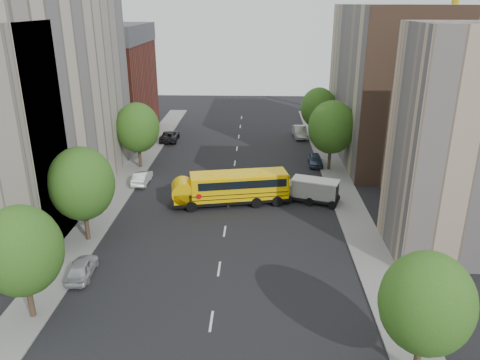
# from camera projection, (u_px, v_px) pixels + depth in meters

# --- Properties ---
(ground) EXTENTS (120.00, 120.00, 0.00)m
(ground) POSITION_uv_depth(u_px,v_px,m) (226.00, 221.00, 41.54)
(ground) COLOR black
(ground) RESTS_ON ground
(sidewalk_left) EXTENTS (3.00, 80.00, 0.12)m
(sidewalk_left) POSITION_uv_depth(u_px,v_px,m) (114.00, 197.00, 46.59)
(sidewalk_left) COLOR slate
(sidewalk_left) RESTS_ON ground
(sidewalk_right) EXTENTS (3.00, 80.00, 0.12)m
(sidewalk_right) POSITION_uv_depth(u_px,v_px,m) (347.00, 200.00, 45.78)
(sidewalk_right) COLOR slate
(sidewalk_right) RESTS_ON ground
(lane_markings) EXTENTS (0.15, 64.00, 0.01)m
(lane_markings) POSITION_uv_depth(u_px,v_px,m) (232.00, 181.00, 50.88)
(lane_markings) COLOR silver
(lane_markings) RESTS_ON ground
(building_left_cream) EXTENTS (10.00, 26.00, 20.00)m
(building_left_cream) POSITION_uv_depth(u_px,v_px,m) (40.00, 95.00, 44.22)
(building_left_cream) COLOR #BAAD96
(building_left_cream) RESTS_ON ground
(building_left_redbrick) EXTENTS (10.00, 15.00, 13.00)m
(building_left_redbrick) POSITION_uv_depth(u_px,v_px,m) (112.00, 91.00, 66.02)
(building_left_redbrick) COLOR maroon
(building_left_redbrick) RESTS_ON ground
(building_right_near) EXTENTS (10.00, 7.00, 17.00)m
(building_right_near) POSITION_uv_depth(u_px,v_px,m) (470.00, 146.00, 33.69)
(building_right_near) COLOR tan
(building_right_near) RESTS_ON ground
(building_right_far) EXTENTS (10.00, 22.00, 18.00)m
(building_right_far) POSITION_uv_depth(u_px,v_px,m) (385.00, 84.00, 56.40)
(building_right_far) COLOR tan
(building_right_far) RESTS_ON ground
(building_right_sidewall) EXTENTS (10.10, 0.30, 18.00)m
(building_right_sidewall) POSITION_uv_depth(u_px,v_px,m) (413.00, 102.00, 46.12)
(building_right_sidewall) COLOR brown
(building_right_sidewall) RESTS_ON ground
(street_tree_0) EXTENTS (4.80, 4.80, 7.41)m
(street_tree_0) POSITION_uv_depth(u_px,v_px,m) (21.00, 251.00, 27.19)
(street_tree_0) COLOR #38281C
(street_tree_0) RESTS_ON ground
(street_tree_1) EXTENTS (5.12, 5.12, 7.90)m
(street_tree_1) POSITION_uv_depth(u_px,v_px,m) (82.00, 184.00, 36.43)
(street_tree_1) COLOR #38281C
(street_tree_1) RESTS_ON ground
(street_tree_2) EXTENTS (4.99, 4.99, 7.71)m
(street_tree_2) POSITION_uv_depth(u_px,v_px,m) (138.00, 128.00, 53.29)
(street_tree_2) COLOR #38281C
(street_tree_2) RESTS_ON ground
(street_tree_3) EXTENTS (4.61, 4.61, 7.11)m
(street_tree_3) POSITION_uv_depth(u_px,v_px,m) (426.00, 303.00, 22.75)
(street_tree_3) COLOR #38281C
(street_tree_3) RESTS_ON ground
(street_tree_4) EXTENTS (5.25, 5.25, 8.10)m
(street_tree_4) POSITION_uv_depth(u_px,v_px,m) (332.00, 127.00, 52.43)
(street_tree_4) COLOR #38281C
(street_tree_4) RESTS_ON ground
(street_tree_5) EXTENTS (4.86, 4.86, 7.51)m
(street_tree_5) POSITION_uv_depth(u_px,v_px,m) (319.00, 108.00, 63.77)
(street_tree_5) COLOR #38281C
(street_tree_5) RESTS_ON ground
(school_bus) EXTENTS (11.66, 4.71, 3.21)m
(school_bus) POSITION_uv_depth(u_px,v_px,m) (230.00, 187.00, 44.44)
(school_bus) COLOR black
(school_bus) RESTS_ON ground
(safari_truck) EXTENTS (5.83, 3.61, 2.36)m
(safari_truck) POSITION_uv_depth(u_px,v_px,m) (311.00, 190.00, 45.14)
(safari_truck) COLOR black
(safari_truck) RESTS_ON ground
(parked_car_0) EXTENTS (1.83, 3.98, 1.32)m
(parked_car_0) POSITION_uv_depth(u_px,v_px,m) (82.00, 268.00, 32.94)
(parked_car_0) COLOR #B1B2B8
(parked_car_0) RESTS_ON ground
(parked_car_1) EXTENTS (1.50, 4.05, 1.32)m
(parked_car_1) POSITION_uv_depth(u_px,v_px,m) (142.00, 178.00, 49.95)
(parked_car_1) COLOR white
(parked_car_1) RESTS_ON ground
(parked_car_2) EXTENTS (2.41, 5.06, 1.39)m
(parked_car_2) POSITION_uv_depth(u_px,v_px,m) (170.00, 136.00, 65.46)
(parked_car_2) COLOR black
(parked_car_2) RESTS_ON ground
(parked_car_4) EXTENTS (1.63, 3.96, 1.34)m
(parked_car_4) POSITION_uv_depth(u_px,v_px,m) (315.00, 160.00, 55.56)
(parked_car_4) COLOR #33415A
(parked_car_4) RESTS_ON ground
(parked_car_5) EXTENTS (2.03, 4.97, 1.60)m
(parked_car_5) POSITION_uv_depth(u_px,v_px,m) (300.00, 132.00, 67.18)
(parked_car_5) COLOR gray
(parked_car_5) RESTS_ON ground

